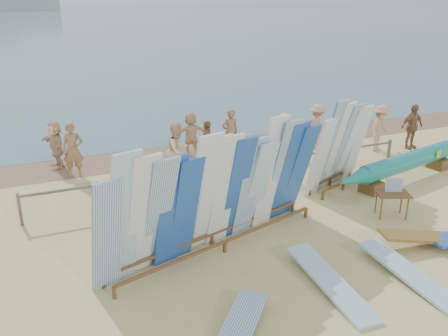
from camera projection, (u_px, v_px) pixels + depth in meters
name	position (u px, v px, depth m)	size (l,w,h in m)	color
ground	(281.00, 233.00, 11.95)	(160.00, 160.00, 0.00)	#D6C27C
ocean	(35.00, 17.00, 122.38)	(320.00, 240.00, 0.02)	slate
wet_sand_strip	(188.00, 151.00, 18.16)	(40.00, 2.60, 0.01)	#826249
fence	(233.00, 171.00, 14.32)	(12.08, 0.08, 0.90)	#6C5D51
main_surfboard_rack	(218.00, 196.00, 10.76)	(6.03, 2.44, 3.02)	brown
side_surfboard_rack	(340.00, 148.00, 14.22)	(2.59, 1.48, 2.90)	brown
outrigger_canoe	(409.00, 162.00, 15.14)	(6.56, 2.02, 0.94)	brown
vendor_table	(392.00, 204.00, 12.68)	(1.00, 0.87, 1.12)	brown
flat_board_b	(409.00, 279.00, 9.99)	(0.56, 2.70, 0.07)	#89BFDB
flat_board_c	(433.00, 245.00, 11.35)	(0.56, 2.70, 0.07)	olive
flat_board_a	(330.00, 288.00, 9.71)	(0.56, 2.70, 0.07)	#89BFDB
beach_chair_left	(247.00, 168.00, 15.60)	(0.62, 0.64, 0.89)	#B61D13
beach_chair_right	(257.00, 163.00, 15.98)	(0.72, 0.74, 0.96)	#B61D13
stroller	(262.00, 165.00, 15.33)	(0.68, 0.88, 1.09)	#B61D13
beachgoer_6	(284.00, 134.00, 17.52)	(0.77, 0.37, 1.58)	tan
beachgoer_2	(178.00, 150.00, 15.18)	(0.91, 0.44, 1.88)	beige
beachgoer_11	(56.00, 144.00, 16.17)	(1.53, 0.49, 1.65)	beige
beachgoer_extra_0	(380.00, 128.00, 17.81)	(1.16, 0.48, 1.79)	tan
beachgoer_4	(207.00, 143.00, 16.41)	(0.93, 0.40, 1.59)	#8C6042
beachgoer_1	(73.00, 150.00, 15.29)	(0.67, 0.37, 1.83)	#8C6042
beachgoer_5	(191.00, 133.00, 17.50)	(1.49, 0.48, 1.61)	beige
beachgoer_7	(230.00, 133.00, 17.33)	(0.64, 0.35, 1.76)	#8C6042
beachgoer_9	(317.00, 127.00, 18.14)	(1.13, 0.47, 1.75)	tan
beachgoer_10	(412.00, 126.00, 18.15)	(1.02, 0.44, 1.75)	#8C6042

